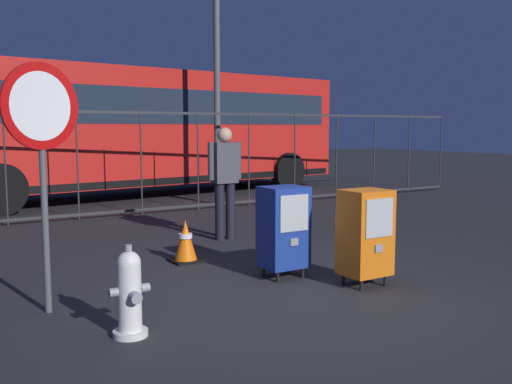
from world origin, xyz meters
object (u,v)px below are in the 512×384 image
object	(u,v)px
fire_hydrant	(130,294)
traffic_cone	(185,241)
pedestrian	(225,176)
stop_sign	(42,135)
bus_near	(142,126)
newspaper_box_secondary	(283,227)
newspaper_box_primary	(365,232)

from	to	relation	value
fire_hydrant	traffic_cone	distance (m)	2.57
pedestrian	traffic_cone	xyz separation A→B (m)	(-1.12, -1.01, -0.69)
stop_sign	pedestrian	bearing A→B (deg)	35.76
pedestrian	bus_near	distance (m)	6.12
newspaper_box_secondary	pedestrian	size ratio (longest dim) A/B	0.61
stop_sign	fire_hydrant	bearing A→B (deg)	-66.11
newspaper_box_primary	traffic_cone	size ratio (longest dim) A/B	1.92
fire_hydrant	bus_near	distance (m)	9.88
traffic_cone	newspaper_box_secondary	bearing A→B (deg)	-63.89
traffic_cone	fire_hydrant	bearing A→B (deg)	-124.70
bus_near	fire_hydrant	bearing A→B (deg)	-118.53
traffic_cone	newspaper_box_primary	bearing A→B (deg)	-59.64
pedestrian	newspaper_box_secondary	bearing A→B (deg)	-102.52
fire_hydrant	traffic_cone	world-z (taller)	fire_hydrant
pedestrian	bus_near	world-z (taller)	bus_near
stop_sign	traffic_cone	bearing A→B (deg)	31.45
newspaper_box_primary	fire_hydrant	bearing A→B (deg)	-177.05
newspaper_box_secondary	pedestrian	bearing A→B (deg)	77.48
newspaper_box_primary	bus_near	xyz separation A→B (m)	(0.94, 8.98, 1.14)
stop_sign	pedestrian	distance (m)	3.76
newspaper_box_primary	pedestrian	world-z (taller)	pedestrian
stop_sign	newspaper_box_secondary	bearing A→B (deg)	-2.24
pedestrian	fire_hydrant	bearing A→B (deg)	-129.57
bus_near	newspaper_box_primary	bearing A→B (deg)	-103.14
fire_hydrant	bus_near	world-z (taller)	bus_near
stop_sign	bus_near	world-z (taller)	bus_near
newspaper_box_primary	pedestrian	size ratio (longest dim) A/B	0.61
newspaper_box_secondary	traffic_cone	xyz separation A→B (m)	(-0.61, 1.25, -0.31)
fire_hydrant	traffic_cone	size ratio (longest dim) A/B	1.41
fire_hydrant	newspaper_box_secondary	world-z (taller)	newspaper_box_secondary
newspaper_box_primary	stop_sign	bearing A→B (deg)	164.88
fire_hydrant	stop_sign	size ratio (longest dim) A/B	0.33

